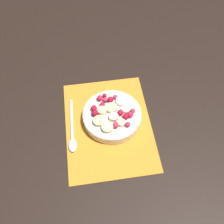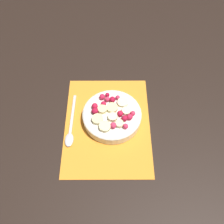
% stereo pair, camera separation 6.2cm
% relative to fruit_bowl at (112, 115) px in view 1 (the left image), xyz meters
% --- Properties ---
extents(ground_plane, '(3.00, 3.00, 0.00)m').
position_rel_fruit_bowl_xyz_m(ground_plane, '(-0.02, 0.02, -0.03)').
color(ground_plane, black).
extents(placemat, '(0.38, 0.28, 0.01)m').
position_rel_fruit_bowl_xyz_m(placemat, '(-0.02, 0.02, -0.03)').
color(placemat, orange).
rests_on(placemat, ground_plane).
extents(fruit_bowl, '(0.19, 0.19, 0.06)m').
position_rel_fruit_bowl_xyz_m(fruit_bowl, '(0.00, 0.00, 0.00)').
color(fruit_bowl, silver).
rests_on(fruit_bowl, placemat).
extents(spoon, '(0.20, 0.03, 0.01)m').
position_rel_fruit_bowl_xyz_m(spoon, '(-0.05, 0.14, -0.02)').
color(spoon, silver).
rests_on(spoon, placemat).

